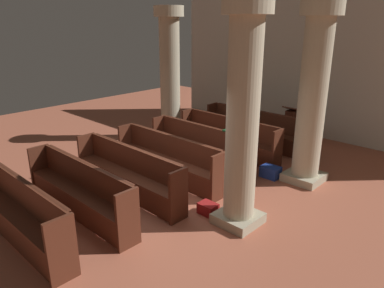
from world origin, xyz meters
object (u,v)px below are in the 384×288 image
object	(u,v)px
pew_row_6	(18,210)
pillar_aisle_side	(313,94)
lectern	(290,127)
pillar_aisle_rear	(243,115)
hymn_book	(227,130)
pew_row_1	(229,136)
pew_row_2	(201,145)
kneeler_box_blue	(270,172)
pew_row_3	(168,157)
pew_row_0	(252,127)
pew_row_4	(128,171)
pillar_far_side	(170,72)
pew_row_5	(79,189)
kneeler_box_red	(208,209)

from	to	relation	value
pew_row_6	pillar_aisle_side	distance (m)	6.07
pew_row_6	lectern	xyz separation A→B (m)	(0.66, 7.73, -0.08)
pillar_aisle_rear	hymn_book	distance (m)	2.60
pew_row_1	pillar_aisle_rear	world-z (taller)	pillar_aisle_rear
pew_row_2	pillar_aisle_rear	bearing A→B (deg)	-33.87
pillar_aisle_side	kneeler_box_blue	bearing A→B (deg)	-150.65
pew_row_3	kneeler_box_blue	xyz separation A→B (m)	(1.67, 1.70, -0.40)
pew_row_0	pew_row_1	xyz separation A→B (m)	(0.00, -1.12, 0.00)
pew_row_0	pew_row_6	xyz separation A→B (m)	(0.00, -6.70, 0.00)
pew_row_4	pillar_far_side	distance (m)	4.31
pew_row_6	pew_row_5	bearing A→B (deg)	90.00
pillar_aisle_side	pew_row_0	bearing A→B (deg)	151.07
pew_row_5	pillar_aisle_side	world-z (taller)	pillar_aisle_side
hymn_book	pew_row_6	bearing A→B (deg)	-98.04
pillar_aisle_rear	kneeler_box_red	size ratio (longest dim) A/B	11.01
pillar_far_side	pew_row_5	bearing A→B (deg)	-63.10
pew_row_3	hymn_book	xyz separation A→B (m)	(0.66, 1.30, 0.49)
pew_row_1	kneeler_box_blue	distance (m)	1.80
pew_row_5	kneeler_box_blue	xyz separation A→B (m)	(1.67, 3.93, -0.40)
pillar_aisle_rear	hymn_book	bearing A→B (deg)	133.68
pew_row_0	kneeler_box_red	distance (m)	4.31
pew_row_5	pillar_far_side	world-z (taller)	pillar_far_side
pillar_aisle_rear	pillar_far_side	bearing A→B (deg)	149.69
pew_row_0	pew_row_4	xyz separation A→B (m)	(0.00, -4.47, 0.00)
pew_row_4	kneeler_box_red	xyz separation A→B (m)	(1.72, 0.54, -0.43)
lectern	kneeler_box_blue	distance (m)	2.88
pew_row_1	pew_row_5	xyz separation A→B (m)	(0.00, -4.47, 0.00)
kneeler_box_red	pew_row_2	bearing A→B (deg)	135.45
pew_row_5	pillar_aisle_rear	xyz separation A→B (m)	(2.32, 1.79, 1.47)
pew_row_2	pew_row_3	size ratio (longest dim) A/B	1.00
hymn_book	pew_row_5	bearing A→B (deg)	-100.53
pew_row_0	pillar_far_side	size ratio (longest dim) A/B	0.79
pew_row_3	pillar_far_side	distance (m)	3.51
pew_row_4	pew_row_5	size ratio (longest dim) A/B	1.00
pew_row_2	pillar_aisle_rear	size ratio (longest dim) A/B	0.79
pew_row_5	lectern	distance (m)	6.64
pew_row_0	pew_row_5	size ratio (longest dim) A/B	1.00
pew_row_6	lectern	distance (m)	7.75
pew_row_1	pillar_aisle_rear	xyz separation A→B (m)	(2.32, -2.67, 1.47)
lectern	pew_row_1	bearing A→B (deg)	-107.14
pew_row_6	pew_row_1	bearing A→B (deg)	90.00
pew_row_2	kneeler_box_blue	size ratio (longest dim) A/B	7.14
pew_row_1	pillar_aisle_side	bearing A→B (deg)	-4.10
pew_row_3	pillar_far_side	size ratio (longest dim) A/B	0.79
pew_row_6	pillar_aisle_side	bearing A→B (deg)	66.80
pew_row_4	kneeler_box_red	world-z (taller)	pew_row_4
pew_row_5	pillar_aisle_rear	size ratio (longest dim) A/B	0.79
pew_row_3	pillar_far_side	xyz separation A→B (m)	(-2.27, 2.24, 1.47)
pew_row_2	lectern	world-z (taller)	lectern
pillar_aisle_rear	lectern	xyz separation A→B (m)	(-1.66, 4.82, -1.55)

